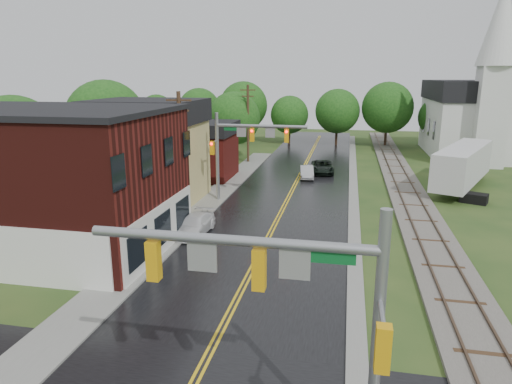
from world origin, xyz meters
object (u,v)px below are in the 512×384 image
(brick_building, at_px, (47,179))
(traffic_signal_far, at_px, (243,141))
(tree_left_b, at_px, (107,122))
(semi_trailer, at_px, (463,164))
(utility_pole_b, at_px, (181,153))
(church, at_px, (475,110))
(pickup_white, at_px, (195,225))
(sedan_silver, at_px, (307,172))
(traffic_signal_near, at_px, (289,292))
(suv_dark, at_px, (322,167))
(utility_pole_c, at_px, (248,122))
(tree_left_a, at_px, (16,143))
(tree_left_c, at_px, (178,127))
(tree_left_e, at_px, (235,120))

(brick_building, bearing_deg, traffic_signal_far, 53.08)
(tree_left_b, xyz_separation_m, semi_trailer, (32.79, 3.05, -3.40))
(traffic_signal_far, height_order, utility_pole_b, utility_pole_b)
(church, xyz_separation_m, pickup_white, (-24.80, -35.02, -5.21))
(sedan_silver, distance_m, semi_trailer, 14.37)
(church, bearing_deg, pickup_white, -125.30)
(traffic_signal_near, bearing_deg, pickup_white, 116.33)
(traffic_signal_near, relative_size, pickup_white, 1.71)
(suv_dark, bearing_deg, sedan_silver, -124.01)
(semi_trailer, bearing_deg, utility_pole_c, 157.40)
(tree_left_b, height_order, semi_trailer, tree_left_b)
(tree_left_b, distance_m, sedan_silver, 19.95)
(utility_pole_c, relative_size, tree_left_a, 1.04)
(traffic_signal_far, bearing_deg, utility_pole_c, 101.09)
(tree_left_a, xyz_separation_m, suv_dark, (22.04, 17.63, -4.45))
(brick_building, distance_m, traffic_signal_far, 15.03)
(tree_left_b, bearing_deg, utility_pole_b, -41.86)
(tree_left_b, relative_size, tree_left_c, 1.27)
(tree_left_a, height_order, sedan_silver, tree_left_a)
(utility_pole_b, relative_size, utility_pole_c, 1.00)
(tree_left_a, relative_size, tree_left_e, 1.06)
(utility_pole_b, xyz_separation_m, tree_left_b, (-11.05, 9.90, 1.00))
(semi_trailer, bearing_deg, tree_left_a, -159.44)
(brick_building, distance_m, semi_trailer, 33.96)
(suv_dark, bearing_deg, tree_left_e, 143.46)
(utility_pole_b, relative_size, tree_left_b, 0.93)
(tree_left_c, xyz_separation_m, semi_trailer, (28.79, -4.95, -2.20))
(utility_pole_c, xyz_separation_m, tree_left_e, (-2.05, 1.90, 0.09))
(utility_pole_b, bearing_deg, semi_trailer, 30.77)
(church, distance_m, tree_left_a, 51.01)
(suv_dark, relative_size, sedan_silver, 1.29)
(traffic_signal_near, height_order, traffic_signal_far, same)
(utility_pole_c, bearing_deg, traffic_signal_near, -76.26)
(tree_left_b, relative_size, tree_left_e, 1.19)
(tree_left_a, bearing_deg, tree_left_e, 65.38)
(brick_building, relative_size, pickup_white, 3.33)
(traffic_signal_far, bearing_deg, semi_trailer, 23.35)
(utility_pole_b, distance_m, tree_left_c, 19.24)
(tree_left_e, height_order, suv_dark, tree_left_e)
(utility_pole_b, bearing_deg, pickup_white, -58.66)
(traffic_signal_far, bearing_deg, pickup_white, -99.13)
(tree_left_e, height_order, semi_trailer, tree_left_e)
(traffic_signal_near, relative_size, utility_pole_c, 0.82)
(tree_left_a, height_order, semi_trailer, tree_left_a)
(tree_left_b, bearing_deg, church, 29.99)
(tree_left_a, bearing_deg, traffic_signal_near, -40.47)
(church, relative_size, pickup_white, 4.65)
(traffic_signal_far, bearing_deg, tree_left_c, 128.82)
(traffic_signal_near, bearing_deg, tree_left_e, 105.68)
(traffic_signal_far, xyz_separation_m, semi_trailer, (18.41, 7.95, -2.66))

